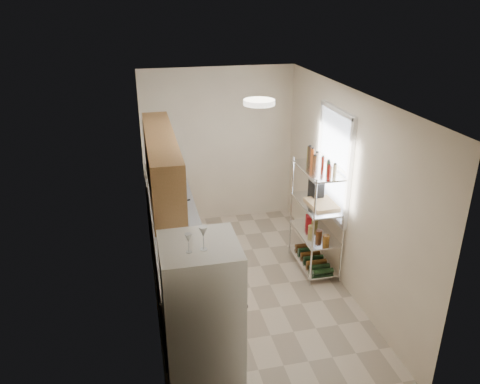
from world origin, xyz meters
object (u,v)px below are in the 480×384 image
at_px(rice_cooker, 174,218).
at_px(cutting_board, 323,204).
at_px(refrigerator, 202,323).
at_px(frying_pan_large, 171,204).
at_px(espresso_machine, 316,189).

relative_size(rice_cooker, cutting_board, 0.55).
height_order(refrigerator, frying_pan_large, refrigerator).
bearing_deg(refrigerator, frying_pan_large, 91.43).
bearing_deg(espresso_machine, rice_cooker, -176.23).
bearing_deg(cutting_board, frying_pan_large, 161.35).
bearing_deg(espresso_machine, cutting_board, -91.29).
bearing_deg(refrigerator, espresso_machine, 47.66).
height_order(refrigerator, espresso_machine, refrigerator).
bearing_deg(cutting_board, refrigerator, -136.06).
relative_size(frying_pan_large, espresso_machine, 1.00).
xyz_separation_m(refrigerator, rice_cooker, (-0.07, 1.90, 0.17)).
bearing_deg(rice_cooker, frying_pan_large, 89.44).
xyz_separation_m(refrigerator, cutting_board, (1.93, 1.86, 0.19)).
distance_m(rice_cooker, frying_pan_large, 0.64).
bearing_deg(cutting_board, rice_cooker, 178.92).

